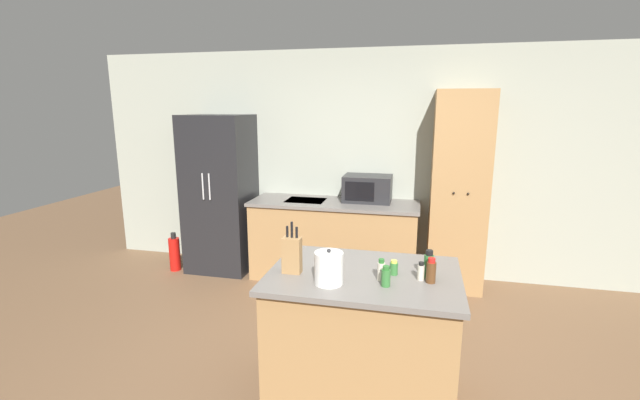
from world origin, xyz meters
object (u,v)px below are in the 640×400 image
object	(u,v)px
spice_bottle_amber_oil	(429,265)
fire_extinguisher	(175,254)
microwave	(367,188)
spice_bottle_green_herb	(421,272)
refrigerator	(220,194)
pantry_cabinet	(459,192)
spice_bottle_short_red	(386,277)
spice_bottle_orange_cap	(431,271)
spice_bottle_pale_salt	(394,268)
spice_bottle_tall_dark	(381,270)
knife_block	(292,255)
kettle	(329,268)

from	to	relation	value
spice_bottle_amber_oil	fire_extinguisher	xyz separation A→B (m)	(-2.94, 1.80, -0.79)
microwave	spice_bottle_green_herb	world-z (taller)	microwave
refrigerator	spice_bottle_green_herb	distance (m)	3.14
refrigerator	pantry_cabinet	xyz separation A→B (m)	(2.74, 0.06, 0.13)
refrigerator	spice_bottle_short_red	distance (m)	3.09
refrigerator	spice_bottle_orange_cap	distance (m)	3.20
microwave	pantry_cabinet	bearing A→B (deg)	-2.94
spice_bottle_orange_cap	spice_bottle_amber_oil	bearing A→B (deg)	100.09
spice_bottle_pale_salt	spice_bottle_orange_cap	size ratio (longest dim) A/B	0.61
spice_bottle_tall_dark	spice_bottle_short_red	bearing A→B (deg)	-66.98
spice_bottle_pale_salt	spice_bottle_orange_cap	world-z (taller)	spice_bottle_orange_cap
fire_extinguisher	knife_block	bearing A→B (deg)	-42.56
spice_bottle_short_red	spice_bottle_green_herb	xyz separation A→B (m)	(0.20, 0.14, -0.00)
spice_bottle_tall_dark	kettle	size ratio (longest dim) A/B	0.62
spice_bottle_amber_oil	fire_extinguisher	distance (m)	3.53
kettle	fire_extinguisher	bearing A→B (deg)	139.21
spice_bottle_short_red	fire_extinguisher	bearing A→B (deg)	143.51
refrigerator	spice_bottle_green_herb	bearing A→B (deg)	-41.24
pantry_cabinet	refrigerator	bearing A→B (deg)	-178.65
knife_block	pantry_cabinet	bearing A→B (deg)	61.65
refrigerator	pantry_cabinet	world-z (taller)	pantry_cabinet
spice_bottle_green_herb	spice_bottle_tall_dark	bearing A→B (deg)	-166.21
knife_block	fire_extinguisher	world-z (taller)	knife_block
knife_block	spice_bottle_green_herb	xyz separation A→B (m)	(0.81, 0.07, -0.07)
spice_bottle_tall_dark	microwave	bearing A→B (deg)	99.21
spice_bottle_pale_salt	kettle	world-z (taller)	kettle
spice_bottle_green_herb	kettle	bearing A→B (deg)	-161.51
spice_bottle_pale_salt	spice_bottle_tall_dark	bearing A→B (deg)	-122.90
spice_bottle_pale_salt	spice_bottle_amber_oil	bearing A→B (deg)	0.53
spice_bottle_orange_cap	pantry_cabinet	bearing A→B (deg)	81.60
spice_bottle_green_herb	spice_bottle_orange_cap	distance (m)	0.07
spice_bottle_green_herb	spice_bottle_orange_cap	bearing A→B (deg)	-22.43
knife_block	spice_bottle_orange_cap	bearing A→B (deg)	2.80
microwave	spice_bottle_short_red	world-z (taller)	microwave
spice_bottle_amber_oil	spice_bottle_pale_salt	world-z (taller)	spice_bottle_amber_oil
spice_bottle_orange_cap	fire_extinguisher	bearing A→B (deg)	147.63
refrigerator	spice_bottle_pale_salt	xyz separation A→B (m)	(2.19, -2.02, 0.02)
refrigerator	microwave	world-z (taller)	refrigerator
pantry_cabinet	microwave	xyz separation A→B (m)	(-0.98, 0.05, -0.01)
microwave	fire_extinguisher	bearing A→B (deg)	-171.69
spice_bottle_amber_oil	spice_bottle_green_herb	distance (m)	0.08
refrigerator	spice_bottle_green_herb	size ratio (longest dim) A/B	16.00
spice_bottle_amber_oil	microwave	bearing A→B (deg)	106.91
microwave	spice_bottle_tall_dark	distance (m)	2.27
fire_extinguisher	spice_bottle_amber_oil	bearing A→B (deg)	-31.42
spice_bottle_orange_cap	spice_bottle_pale_salt	bearing A→B (deg)	161.85
pantry_cabinet	spice_bottle_short_red	bearing A→B (deg)	-104.32
refrigerator	knife_block	xyz separation A→B (m)	(1.55, -2.13, 0.10)
spice_bottle_tall_dark	fire_extinguisher	distance (m)	3.36
spice_bottle_tall_dark	kettle	xyz separation A→B (m)	(-0.30, -0.12, 0.03)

